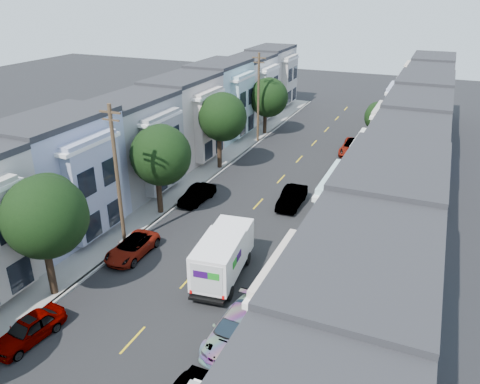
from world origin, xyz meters
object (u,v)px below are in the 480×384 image
(tree_d, at_px, (222,117))
(parked_right_d, at_px, (354,147))
(tree_c, at_px, (160,155))
(tree_far_r, at_px, (378,117))
(parked_left_b, at_px, (29,329))
(tree_b, at_px, (44,217))
(parked_left_c, at_px, (132,248))
(parked_right_c, at_px, (337,174))
(parked_right_b, at_px, (235,329))
(utility_pole_near, at_px, (117,177))
(utility_pole_far, at_px, (258,98))
(fedex_truck, at_px, (223,255))
(tree_e, at_px, (268,97))
(parked_left_d, at_px, (197,195))
(lead_sedan, at_px, (292,198))

(tree_d, bearing_deg, parked_right_d, 40.82)
(tree_c, bearing_deg, tree_far_r, 59.25)
(parked_left_b, bearing_deg, tree_far_r, 78.23)
(tree_far_r, bearing_deg, tree_b, -111.24)
(tree_far_r, bearing_deg, tree_c, -120.75)
(tree_c, height_order, parked_left_c, tree_c)
(tree_c, distance_m, parked_left_c, 7.79)
(parked_left_c, height_order, parked_right_c, parked_right_c)
(tree_d, xyz_separation_m, parked_right_b, (11.20, -22.12, -4.58))
(tree_far_r, distance_m, utility_pole_near, 30.45)
(parked_right_c, bearing_deg, tree_d, -171.55)
(tree_far_r, distance_m, parked_right_c, 10.36)
(utility_pole_near, xyz_separation_m, utility_pole_far, (0.00, 26.00, 0.00))
(fedex_truck, bearing_deg, tree_d, 108.27)
(fedex_truck, bearing_deg, parked_left_c, 173.88)
(tree_e, relative_size, parked_left_d, 1.72)
(tree_b, xyz_separation_m, parked_left_c, (1.40, 5.50, -4.64))
(tree_b, bearing_deg, parked_left_c, 75.69)
(parked_right_b, distance_m, parked_right_c, 23.64)
(lead_sedan, height_order, parked_right_b, lead_sedan)
(parked_right_c, bearing_deg, parked_right_d, 90.75)
(tree_d, distance_m, fedex_truck, 19.38)
(utility_pole_near, height_order, parked_left_c, utility_pole_near)
(parked_right_b, bearing_deg, lead_sedan, 99.60)
(utility_pole_near, bearing_deg, parked_right_d, 66.65)
(fedex_truck, xyz_separation_m, lead_sedan, (0.80, 11.73, -0.91))
(tree_e, distance_m, parked_right_b, 36.94)
(tree_e, relative_size, parked_left_c, 1.57)
(tree_d, relative_size, tree_far_r, 1.38)
(tree_e, bearing_deg, parked_left_d, -86.14)
(tree_e, bearing_deg, tree_far_r, -7.42)
(parked_left_b, bearing_deg, parked_right_b, 28.97)
(parked_right_b, relative_size, parked_right_d, 0.89)
(parked_left_d, height_order, parked_right_d, parked_right_d)
(tree_c, distance_m, parked_left_d, 5.54)
(tree_e, distance_m, parked_left_c, 30.47)
(parked_left_c, distance_m, parked_right_d, 28.71)
(tree_b, xyz_separation_m, tree_c, (0.00, 11.77, -0.24))
(tree_e, distance_m, parked_left_b, 39.42)
(tree_far_r, bearing_deg, utility_pole_near, -115.70)
(fedex_truck, distance_m, parked_right_b, 5.86)
(parked_left_c, bearing_deg, tree_b, -104.95)
(lead_sedan, bearing_deg, parked_left_d, -163.28)
(lead_sedan, distance_m, parked_right_b, 16.82)
(utility_pole_near, bearing_deg, parked_right_c, 57.79)
(utility_pole_near, distance_m, parked_left_b, 11.11)
(fedex_truck, height_order, parked_left_c, fedex_truck)
(tree_far_r, relative_size, parked_left_b, 1.34)
(fedex_truck, distance_m, parked_left_c, 6.87)
(parked_left_d, xyz_separation_m, parked_right_b, (9.80, -14.21, 0.06))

